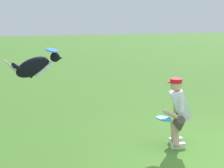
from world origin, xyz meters
The scene contains 4 objects.
person centered at (0.59, -0.75, 0.70)m, with size 0.65×0.66×1.29m.
dog centered at (3.15, -0.99, 1.58)m, with size 1.01×0.42×0.50m.
frisbee_flying centered at (2.86, -1.03, 1.85)m, with size 0.22×0.22×0.02m, color #2F89E1.
frisbee_held centered at (0.94, -0.59, 0.61)m, with size 0.28×0.28×0.02m, color #3191E0.
Camera 1 is at (3.27, 5.10, 2.54)m, focal length 56.49 mm.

